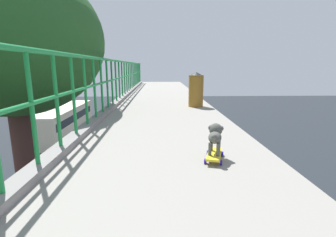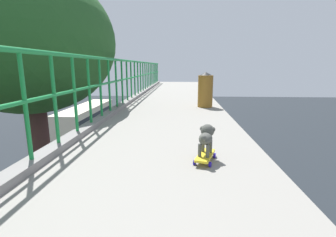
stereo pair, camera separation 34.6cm
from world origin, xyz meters
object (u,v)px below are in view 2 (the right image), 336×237
(car_white_fifth, at_px, (69,190))
(small_dog, at_px, (206,136))
(toy_skateboard, at_px, (205,156))
(litter_bin, at_px, (205,89))
(city_bus, at_px, (87,119))

(car_white_fifth, bearing_deg, small_dog, -55.76)
(toy_skateboard, bearing_deg, litter_bin, 85.02)
(car_white_fifth, bearing_deg, litter_bin, -40.07)
(car_white_fifth, height_order, city_bus, city_bus)
(city_bus, relative_size, litter_bin, 12.44)
(city_bus, height_order, small_dog, small_dog)
(car_white_fifth, distance_m, toy_skateboard, 12.58)
(small_dog, bearing_deg, city_bus, 114.74)
(city_bus, bearing_deg, car_white_fifth, -73.15)
(car_white_fifth, height_order, toy_skateboard, toy_skateboard)
(toy_skateboard, height_order, litter_bin, litter_bin)
(small_dog, xyz_separation_m, litter_bin, (0.32, 3.71, 0.17))
(car_white_fifth, xyz_separation_m, litter_bin, (6.65, -5.60, 5.94))
(city_bus, bearing_deg, litter_bin, -60.31)
(litter_bin, bearing_deg, small_dog, -94.87)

